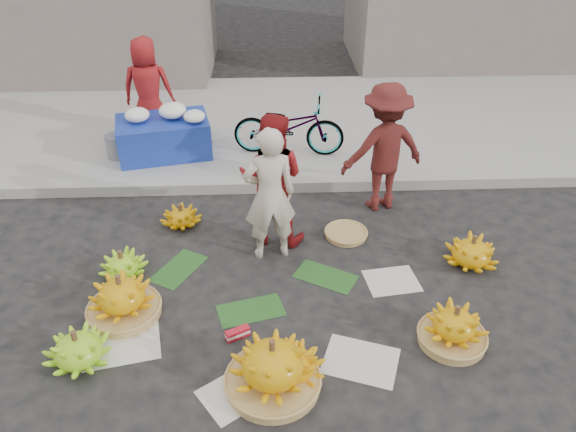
{
  "coord_description": "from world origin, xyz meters",
  "views": [
    {
      "loc": [
        0.1,
        -4.38,
        3.86
      ],
      "look_at": [
        0.3,
        0.44,
        0.7
      ],
      "focal_mm": 35.0,
      "sensor_mm": 36.0,
      "label": 1
    }
  ],
  "objects_px": {
    "banana_bunch_0": "(122,298)",
    "bicycle": "(289,126)",
    "flower_table": "(164,134)",
    "banana_bunch_4": "(454,327)",
    "vendor_cream": "(270,195)"
  },
  "relations": [
    {
      "from": "vendor_cream",
      "to": "bicycle",
      "type": "height_order",
      "value": "vendor_cream"
    },
    {
      "from": "banana_bunch_0",
      "to": "bicycle",
      "type": "bearing_deg",
      "value": 61.34
    },
    {
      "from": "banana_bunch_4",
      "to": "bicycle",
      "type": "bearing_deg",
      "value": 110.09
    },
    {
      "from": "banana_bunch_0",
      "to": "bicycle",
      "type": "xyz_separation_m",
      "value": [
        1.76,
        3.23,
        0.33
      ]
    },
    {
      "from": "flower_table",
      "to": "banana_bunch_0",
      "type": "bearing_deg",
      "value": -101.55
    },
    {
      "from": "banana_bunch_0",
      "to": "flower_table",
      "type": "distance_m",
      "value": 3.28
    },
    {
      "from": "banana_bunch_4",
      "to": "flower_table",
      "type": "relative_size",
      "value": 0.46
    },
    {
      "from": "vendor_cream",
      "to": "flower_table",
      "type": "relative_size",
      "value": 1.1
    },
    {
      "from": "vendor_cream",
      "to": "bicycle",
      "type": "relative_size",
      "value": 0.98
    },
    {
      "from": "flower_table",
      "to": "bicycle",
      "type": "relative_size",
      "value": 0.89
    },
    {
      "from": "banana_bunch_4",
      "to": "bicycle",
      "type": "distance_m",
      "value": 3.99
    },
    {
      "from": "vendor_cream",
      "to": "flower_table",
      "type": "height_order",
      "value": "vendor_cream"
    },
    {
      "from": "bicycle",
      "to": "banana_bunch_4",
      "type": "bearing_deg",
      "value": -152.42
    },
    {
      "from": "banana_bunch_0",
      "to": "flower_table",
      "type": "bearing_deg",
      "value": 90.55
    },
    {
      "from": "banana_bunch_0",
      "to": "bicycle",
      "type": "relative_size",
      "value": 0.51
    }
  ]
}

